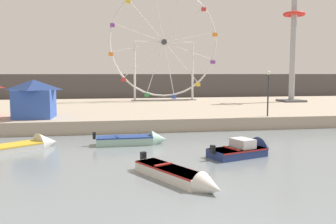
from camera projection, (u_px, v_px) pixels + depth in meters
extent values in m
cube|color=tan|center=(132.00, 111.00, 40.01)|extent=(110.00, 24.65, 1.01)
cube|color=#564C47|center=(120.00, 86.00, 66.41)|extent=(140.00, 3.00, 4.40)
cube|color=#93BCAD|center=(124.00, 141.00, 23.48)|extent=(3.58, 1.30, 0.55)
cube|color=navy|center=(124.00, 137.00, 23.45)|extent=(3.54, 1.32, 0.08)
cone|color=#93BCAD|center=(159.00, 139.00, 23.90)|extent=(0.99, 1.20, 1.19)
cube|color=black|center=(94.00, 136.00, 23.09)|extent=(0.20, 0.24, 0.44)
cube|color=navy|center=(117.00, 136.00, 23.36)|extent=(0.17, 1.06, 0.06)
cube|color=silver|center=(1.00, 150.00, 21.05)|extent=(4.54, 3.87, 0.40)
cube|color=gold|center=(0.00, 147.00, 21.03)|extent=(4.51, 3.86, 0.08)
cone|color=silver|center=(47.00, 143.00, 23.14)|extent=(1.82, 1.84, 1.35)
cube|color=silver|center=(170.00, 173.00, 15.94)|extent=(2.76, 4.01, 0.49)
cube|color=#B2231E|center=(170.00, 168.00, 15.91)|extent=(2.76, 3.98, 0.08)
cone|color=silver|center=(211.00, 187.00, 13.95)|extent=(1.38, 1.43, 0.99)
cube|color=black|center=(143.00, 156.00, 17.55)|extent=(0.31, 0.29, 0.44)
cube|color=#B2231E|center=(163.00, 165.00, 16.30)|extent=(0.86, 0.55, 0.06)
cube|color=navy|center=(237.00, 153.00, 20.06)|extent=(3.41, 2.46, 0.48)
cube|color=#B2231E|center=(237.00, 149.00, 20.04)|extent=(3.39, 2.47, 0.08)
cone|color=navy|center=(264.00, 149.00, 21.00)|extent=(1.28, 1.66, 1.47)
cube|color=black|center=(213.00, 149.00, 19.24)|extent=(0.27, 0.29, 0.44)
cube|color=silver|center=(243.00, 143.00, 20.20)|extent=(1.27, 1.47, 0.50)
cube|color=#B2231E|center=(232.00, 148.00, 19.85)|extent=(0.58, 1.29, 0.06)
torus|color=silver|center=(164.00, 42.00, 47.50)|extent=(14.15, 0.24, 14.15)
cylinder|color=#38383D|center=(164.00, 42.00, 47.50)|extent=(0.70, 0.50, 0.70)
cylinder|color=silver|center=(184.00, 24.00, 47.71)|extent=(5.30, 0.08, 4.63)
cube|color=red|center=(204.00, 9.00, 47.96)|extent=(0.56, 0.48, 0.44)
cylinder|color=silver|center=(173.00, 16.00, 47.35)|extent=(2.34, 0.08, 6.60)
cylinder|color=silver|center=(159.00, 15.00, 47.03)|extent=(1.41, 0.08, 6.84)
cylinder|color=silver|center=(146.00, 21.00, 46.83)|extent=(4.63, 0.08, 5.30)
cube|color=yellow|center=(128.00, 1.00, 46.19)|extent=(0.56, 0.48, 0.44)
cylinder|color=silver|center=(139.00, 33.00, 46.81)|extent=(6.60, 0.08, 2.34)
cube|color=purple|center=(112.00, 25.00, 46.15)|extent=(0.56, 0.48, 0.44)
cylinder|color=silver|center=(138.00, 47.00, 46.98)|extent=(6.84, 0.08, 1.41)
cube|color=orange|center=(111.00, 54.00, 46.49)|extent=(0.56, 0.48, 0.44)
cylinder|color=silver|center=(144.00, 60.00, 47.28)|extent=(5.30, 0.08, 4.63)
cube|color=red|center=(124.00, 80.00, 47.10)|extent=(0.56, 0.48, 0.44)
cylinder|color=silver|center=(155.00, 68.00, 47.65)|extent=(2.34, 0.08, 6.60)
cube|color=#33934C|center=(147.00, 95.00, 47.83)|extent=(0.56, 0.48, 0.44)
cylinder|color=silver|center=(169.00, 69.00, 47.97)|extent=(1.41, 0.08, 6.84)
cube|color=#3356B7|center=(174.00, 97.00, 48.48)|extent=(0.56, 0.48, 0.44)
cylinder|color=silver|center=(181.00, 63.00, 48.17)|extent=(4.63, 0.08, 5.30)
cube|color=yellow|center=(198.00, 85.00, 48.87)|extent=(0.56, 0.48, 0.44)
cylinder|color=silver|center=(189.00, 51.00, 48.19)|extent=(6.60, 0.08, 2.34)
cube|color=purple|center=(213.00, 62.00, 48.90)|extent=(0.56, 0.48, 0.44)
cylinder|color=silver|center=(190.00, 37.00, 48.02)|extent=(6.84, 0.08, 1.41)
cube|color=orange|center=(215.00, 35.00, 48.57)|extent=(0.56, 0.48, 0.44)
cylinder|color=silver|center=(135.00, 71.00, 47.23)|extent=(0.28, 0.28, 7.56)
cylinder|color=silver|center=(193.00, 71.00, 48.56)|extent=(0.28, 0.28, 7.56)
cylinder|color=silver|center=(164.00, 42.00, 47.50)|extent=(7.65, 0.18, 0.18)
cube|color=#4C4C51|center=(164.00, 100.00, 48.29)|extent=(8.45, 1.20, 0.08)
cylinder|color=#999EA3|center=(293.00, 50.00, 45.42)|extent=(0.70, 0.70, 12.86)
torus|color=red|center=(294.00, 14.00, 44.97)|extent=(2.64, 2.64, 0.44)
cube|color=#4C4C51|center=(291.00, 101.00, 46.08)|extent=(2.80, 2.80, 0.24)
cube|color=#3356B7|center=(34.00, 104.00, 29.12)|extent=(3.05, 2.92, 2.26)
pyramid|color=navy|center=(34.00, 85.00, 28.96)|extent=(3.36, 3.21, 0.80)
cylinder|color=#2D2D33|center=(268.00, 95.00, 30.19)|extent=(0.12, 0.12, 3.44)
sphere|color=#F2EACC|center=(269.00, 73.00, 30.00)|extent=(0.32, 0.32, 0.32)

